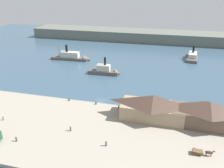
{
  "coord_description": "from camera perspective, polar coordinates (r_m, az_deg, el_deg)",
  "views": [
    {
      "loc": [
        23.57,
        -74.76,
        41.86
      ],
      "look_at": [
        1.34,
        12.85,
        2.0
      ],
      "focal_mm": 35.92,
      "sensor_mm": 36.0,
      "label": 1
    }
  ],
  "objects": [
    {
      "name": "ground_plane",
      "position": [
        88.86,
        -2.88,
        -4.34
      ],
      "size": [
        320.0,
        320.0,
        0.0
      ],
      "primitive_type": "plane",
      "color": "#385166"
    },
    {
      "name": "quay_promenade",
      "position": [
        71.0,
        -8.17,
        -12.01
      ],
      "size": [
        110.0,
        36.0,
        1.2
      ],
      "primitive_type": "cube",
      "color": "#9E9384",
      "rests_on": "ground"
    },
    {
      "name": "seawall_edge",
      "position": [
        85.61,
        -3.59,
        -5.14
      ],
      "size": [
        110.0,
        0.8,
        1.0
      ],
      "primitive_type": "cube",
      "color": "gray",
      "rests_on": "ground"
    },
    {
      "name": "ferry_shed_west_terminal",
      "position": [
        75.0,
        10.26,
        -5.73
      ],
      "size": [
        20.76,
        9.71,
        8.22
      ],
      "color": "#998466",
      "rests_on": "quay_promenade"
    },
    {
      "name": "ferry_shed_central_terminal",
      "position": [
        76.29,
        23.33,
        -6.91
      ],
      "size": [
        22.34,
        9.34,
        8.26
      ],
      "color": "brown",
      "rests_on": "quay_promenade"
    },
    {
      "name": "horse_cart",
      "position": [
        65.31,
        21.9,
        -15.73
      ],
      "size": [
        5.56,
        1.7,
        1.87
      ],
      "color": "brown",
      "rests_on": "quay_promenade"
    },
    {
      "name": "pedestrian_walking_east",
      "position": [
        70.45,
        -10.52,
        -11.11
      ],
      "size": [
        0.44,
        0.44,
        1.77
      ],
      "color": "#4C3D33",
      "rests_on": "quay_promenade"
    },
    {
      "name": "pedestrian_standing_center",
      "position": [
        82.53,
        -25.96,
        -7.83
      ],
      "size": [
        0.38,
        0.38,
        1.55
      ],
      "color": "#6B5B4C",
      "rests_on": "quay_promenade"
    },
    {
      "name": "pedestrian_near_west_shed",
      "position": [
        70.77,
        -23.19,
        -12.73
      ],
      "size": [
        0.42,
        0.42,
        1.71
      ],
      "color": "#4C3D33",
      "rests_on": "quay_promenade"
    },
    {
      "name": "pedestrian_walking_west",
      "position": [
        63.77,
        -1.5,
        -14.91
      ],
      "size": [
        0.43,
        0.43,
        1.73
      ],
      "color": "#33384C",
      "rests_on": "quay_promenade"
    },
    {
      "name": "mooring_post_east",
      "position": [
        81.54,
        1.75,
        -5.76
      ],
      "size": [
        0.44,
        0.44,
        0.9
      ],
      "primitive_type": "cylinder",
      "color": "black",
      "rests_on": "quay_promenade"
    },
    {
      "name": "mooring_post_west",
      "position": [
        83.89,
        -4.11,
        -4.91
      ],
      "size": [
        0.44,
        0.44,
        0.9
      ],
      "primitive_type": "cylinder",
      "color": "black",
      "rests_on": "quay_promenade"
    },
    {
      "name": "mooring_post_center_east",
      "position": [
        87.78,
        -10.87,
        -3.93
      ],
      "size": [
        0.44,
        0.44,
        0.9
      ],
      "primitive_type": "cylinder",
      "color": "black",
      "rests_on": "quay_promenade"
    },
    {
      "name": "ferry_mid_harbor",
      "position": [
        114.88,
        -1.46,
        3.33
      ],
      "size": [
        16.71,
        5.46,
        10.16
      ],
      "color": "#514C47",
      "rests_on": "ground"
    },
    {
      "name": "ferry_approaching_east",
      "position": [
        150.47,
        19.84,
        6.78
      ],
      "size": [
        8.43,
        21.02,
        9.89
      ],
      "color": "#514C47",
      "rests_on": "ground"
    },
    {
      "name": "ferry_moored_west",
      "position": [
        139.75,
        -9.74,
        6.75
      ],
      "size": [
        24.85,
        6.57,
        10.71
      ],
      "color": "#514C47",
      "rests_on": "ground"
    },
    {
      "name": "far_headland",
      "position": [
        190.06,
        6.99,
        12.14
      ],
      "size": [
        180.0,
        24.0,
        8.0
      ],
      "primitive_type": "cube",
      "color": "#60665B",
      "rests_on": "ground"
    }
  ]
}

